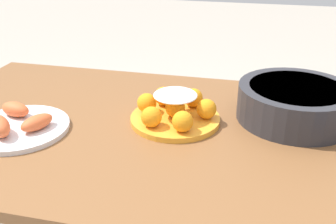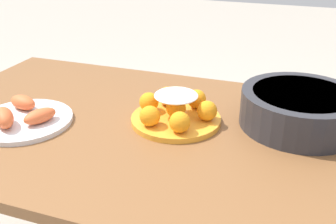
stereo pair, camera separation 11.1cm
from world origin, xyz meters
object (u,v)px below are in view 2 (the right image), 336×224
dining_table (160,154)px  seafood_platter (23,117)px  cake_plate (176,111)px  serving_bowl (300,108)px

dining_table → seafood_platter: size_ratio=5.37×
dining_table → cake_plate: bearing=59.0°
cake_plate → seafood_platter: size_ratio=0.94×
dining_table → cake_plate: size_ratio=5.74×
dining_table → seafood_platter: 0.41m
serving_bowl → seafood_platter: (-0.75, -0.25, -0.04)m
dining_table → cake_plate: cake_plate is taller
dining_table → seafood_platter: (-0.38, -0.11, 0.11)m
dining_table → serving_bowl: 0.42m
cake_plate → seafood_platter: cake_plate is taller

